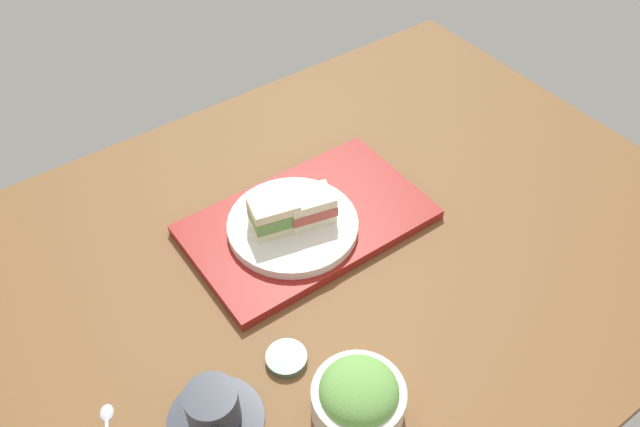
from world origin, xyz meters
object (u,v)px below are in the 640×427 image
(salad_bowl, at_px, (358,397))
(teaspoon, at_px, (106,421))
(coffee_cup, at_px, (214,411))
(sandwich_near, at_px, (310,207))
(sandwich_plate, at_px, (293,225))
(small_sauce_dish, at_px, (286,358))
(sandwich_far, at_px, (274,215))

(salad_bowl, bearing_deg, teaspoon, -32.57)
(teaspoon, bearing_deg, coffee_cup, 144.96)
(sandwich_near, distance_m, coffee_cup, 0.39)
(sandwich_plate, height_order, small_sauce_dish, sandwich_plate)
(salad_bowl, height_order, teaspoon, salad_bowl)
(sandwich_plate, distance_m, small_sauce_dish, 0.26)
(sandwich_far, xyz_separation_m, small_sauce_dish, (0.12, 0.22, -0.06))
(sandwich_far, height_order, salad_bowl, sandwich_far)
(sandwich_near, distance_m, teaspoon, 0.47)
(sandwich_plate, bearing_deg, teaspoon, 19.02)
(sandwich_near, height_order, teaspoon, sandwich_near)
(small_sauce_dish, bearing_deg, teaspoon, -13.82)
(sandwich_near, bearing_deg, sandwich_plate, -15.78)
(coffee_cup, bearing_deg, sandwich_near, -145.03)
(sandwich_near, distance_m, salad_bowl, 0.36)
(sandwich_far, height_order, teaspoon, sandwich_far)
(small_sauce_dish, bearing_deg, coffee_cup, 10.18)
(teaspoon, bearing_deg, sandwich_plate, -160.98)
(sandwich_plate, relative_size, salad_bowl, 1.74)
(sandwich_plate, xyz_separation_m, teaspoon, (0.41, 0.14, -0.02))
(sandwich_near, distance_m, sandwich_far, 0.07)
(sandwich_plate, distance_m, salad_bowl, 0.35)
(sandwich_far, bearing_deg, sandwich_plate, 164.22)
(sandwich_plate, distance_m, sandwich_far, 0.05)
(sandwich_near, xyz_separation_m, sandwich_far, (0.06, -0.02, 0.00))
(sandwich_plate, relative_size, small_sauce_dish, 3.64)
(sandwich_near, relative_size, coffee_cup, 0.67)
(teaspoon, bearing_deg, sandwich_far, -158.38)
(small_sauce_dish, height_order, teaspoon, small_sauce_dish)
(sandwich_near, xyz_separation_m, salad_bowl, (0.15, 0.33, -0.02))
(coffee_cup, xyz_separation_m, teaspoon, (0.13, -0.09, -0.03))
(sandwich_far, distance_m, small_sauce_dish, 0.25)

